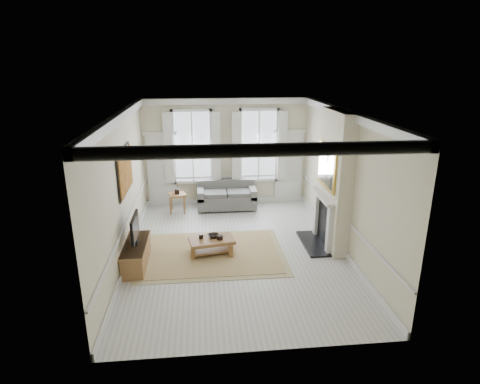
{
  "coord_description": "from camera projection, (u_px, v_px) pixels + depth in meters",
  "views": [
    {
      "loc": [
        -0.81,
        -8.9,
        4.48
      ],
      "look_at": [
        0.18,
        0.87,
        1.25
      ],
      "focal_mm": 30.0,
      "sensor_mm": 36.0,
      "label": 1
    }
  ],
  "objects": [
    {
      "name": "hearth",
      "position": [
        313.0,
        243.0,
        10.26
      ],
      "size": [
        0.55,
        1.5,
        0.05
      ],
      "primitive_type": "cube",
      "color": "black",
      "rests_on": "floor"
    },
    {
      "name": "chimney_breast",
      "position": [
        334.0,
        180.0,
        9.78
      ],
      "size": [
        0.35,
        1.7,
        3.38
      ],
      "primitive_type": "cube",
      "color": "beige",
      "rests_on": "floor"
    },
    {
      "name": "coffee_table",
      "position": [
        212.0,
        242.0,
        9.66
      ],
      "size": [
        1.15,
        0.79,
        0.4
      ],
      "rotation": [
        0.0,
        0.0,
        0.17
      ],
      "color": "brown",
      "rests_on": "rug"
    },
    {
      "name": "door_right",
      "position": [
        289.0,
        168.0,
        13.09
      ],
      "size": [
        0.9,
        0.08,
        2.3
      ],
      "primitive_type": "cube",
      "color": "silver",
      "rests_on": "floor"
    },
    {
      "name": "left_wall",
      "position": [
        122.0,
        189.0,
        9.11
      ],
      "size": [
        0.0,
        7.2,
        7.2
      ],
      "primitive_type": "plane",
      "rotation": [
        1.57,
        0.0,
        1.57
      ],
      "color": "beige",
      "rests_on": "floor"
    },
    {
      "name": "ceramic_pot_a",
      "position": [
        201.0,
        236.0,
        9.64
      ],
      "size": [
        0.11,
        0.11,
        0.11
      ],
      "primitive_type": "cylinder",
      "color": "black",
      "rests_on": "coffee_table"
    },
    {
      "name": "ceiling",
      "position": [
        236.0,
        112.0,
        8.83
      ],
      "size": [
        7.2,
        7.2,
        0.0
      ],
      "primitive_type": "plane",
      "rotation": [
        3.14,
        0.0,
        0.0
      ],
      "color": "white",
      "rests_on": "back_wall"
    },
    {
      "name": "bowl",
      "position": [
        214.0,
        236.0,
        9.73
      ],
      "size": [
        0.31,
        0.31,
        0.07
      ],
      "primitive_type": "imported",
      "rotation": [
        0.0,
        0.0,
        0.15
      ],
      "color": "black",
      "rests_on": "coffee_table"
    },
    {
      "name": "tv_stand",
      "position": [
        136.0,
        254.0,
        9.15
      ],
      "size": [
        0.48,
        1.49,
        0.53
      ],
      "primitive_type": "cube",
      "color": "brown",
      "rests_on": "floor"
    },
    {
      "name": "fireplace",
      "position": [
        323.0,
        217.0,
        10.06
      ],
      "size": [
        0.21,
        1.45,
        1.33
      ],
      "color": "silver",
      "rests_on": "floor"
    },
    {
      "name": "door_left",
      "position": [
        162.0,
        171.0,
        12.7
      ],
      "size": [
        0.9,
        0.08,
        2.3
      ],
      "primitive_type": "cube",
      "color": "silver",
      "rests_on": "floor"
    },
    {
      "name": "painting",
      "position": [
        125.0,
        171.0,
        9.29
      ],
      "size": [
        0.05,
        1.66,
        1.06
      ],
      "primitive_type": "cube",
      "color": "#B6791F",
      "rests_on": "left_wall"
    },
    {
      "name": "back_wall",
      "position": [
        226.0,
        152.0,
        12.76
      ],
      "size": [
        5.2,
        0.0,
        5.2
      ],
      "primitive_type": "plane",
      "rotation": [
        1.57,
        0.0,
        0.0
      ],
      "color": "beige",
      "rests_on": "floor"
    },
    {
      "name": "sofa",
      "position": [
        227.0,
        197.0,
        12.71
      ],
      "size": [
        1.83,
        0.89,
        0.86
      ],
      "color": "#555553",
      "rests_on": "floor"
    },
    {
      "name": "window_left",
      "position": [
        192.0,
        147.0,
        12.55
      ],
      "size": [
        1.26,
        0.2,
        2.2
      ],
      "primitive_type": null,
      "color": "#B2BCC6",
      "rests_on": "back_wall"
    },
    {
      "name": "mirror",
      "position": [
        327.0,
        167.0,
        9.65
      ],
      "size": [
        0.06,
        1.26,
        1.06
      ],
      "primitive_type": "cube",
      "color": "gold",
      "rests_on": "chimney_breast"
    },
    {
      "name": "tv",
      "position": [
        135.0,
        228.0,
        8.95
      ],
      "size": [
        0.08,
        0.9,
        0.68
      ],
      "color": "black",
      "rests_on": "tv_stand"
    },
    {
      "name": "rug",
      "position": [
        212.0,
        253.0,
        9.76
      ],
      "size": [
        3.5,
        2.6,
        0.02
      ],
      "primitive_type": "cube",
      "color": "#9E7F52",
      "rests_on": "floor"
    },
    {
      "name": "window_right",
      "position": [
        259.0,
        146.0,
        12.75
      ],
      "size": [
        1.26,
        0.2,
        2.2
      ],
      "primitive_type": null,
      "color": "#B2BCC6",
      "rests_on": "back_wall"
    },
    {
      "name": "ceramic_pot_b",
      "position": [
        220.0,
        237.0,
        9.59
      ],
      "size": [
        0.14,
        0.14,
        0.1
      ],
      "primitive_type": "cylinder",
      "color": "black",
      "rests_on": "coffee_table"
    },
    {
      "name": "side_table",
      "position": [
        177.0,
        197.0,
        12.31
      ],
      "size": [
        0.6,
        0.6,
        0.6
      ],
      "rotation": [
        0.0,
        0.0,
        0.25
      ],
      "color": "brown",
      "rests_on": "floor"
    },
    {
      "name": "right_wall",
      "position": [
        344.0,
        182.0,
        9.61
      ],
      "size": [
        0.0,
        7.2,
        7.2
      ],
      "primitive_type": "plane",
      "rotation": [
        1.57,
        0.0,
        -1.57
      ],
      "color": "beige",
      "rests_on": "floor"
    },
    {
      "name": "floor",
      "position": [
        236.0,
        251.0,
        9.89
      ],
      "size": [
        7.2,
        7.2,
        0.0
      ],
      "primitive_type": "plane",
      "color": "#B7B5AD",
      "rests_on": "ground"
    }
  ]
}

